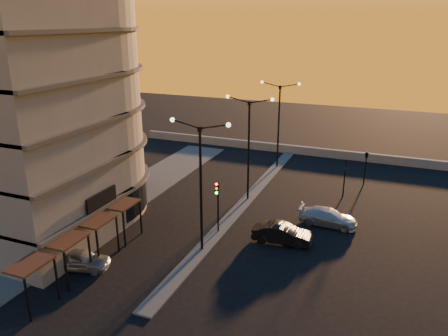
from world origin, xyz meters
TOP-DOWN VIEW (x-y plane):
  - ground at (0.00, 0.00)m, footprint 120.00×120.00m
  - sidewalk_west at (-10.50, 4.00)m, footprint 5.00×40.00m
  - median at (0.00, 10.00)m, footprint 1.20×36.00m
  - parapet at (2.00, 26.00)m, footprint 44.00×0.50m
  - building at (-14.00, 0.03)m, footprint 14.35×17.08m
  - streetlamp_near at (0.00, 0.00)m, footprint 4.32×0.32m
  - streetlamp_mid at (0.00, 10.00)m, footprint 4.32×0.32m
  - streetlamp_far at (0.00, 20.00)m, footprint 4.32×0.32m
  - traffic_light_main at (0.00, 2.87)m, footprint 0.28×0.44m
  - signal_east_a at (8.00, 14.00)m, footprint 0.13×0.16m
  - signal_east_b at (9.50, 18.00)m, footprint 0.42×1.99m
  - car_hatchback at (-6.50, -5.22)m, footprint 4.33×2.60m
  - car_sedan at (5.00, 3.27)m, footprint 4.48×1.85m
  - car_wagon at (7.64, 7.50)m, footprint 4.72×2.06m

SIDE VIEW (x-z plane):
  - ground at x=0.00m, z-range 0.00..0.00m
  - sidewalk_west at x=-10.50m, z-range 0.00..0.12m
  - median at x=0.00m, z-range 0.00..0.12m
  - parapet at x=2.00m, z-range 0.00..1.00m
  - car_wagon at x=7.64m, z-range 0.00..1.35m
  - car_hatchback at x=-6.50m, z-range 0.00..1.38m
  - car_sedan at x=5.00m, z-range 0.00..1.44m
  - signal_east_a at x=8.00m, z-range 0.13..3.73m
  - traffic_light_main at x=0.00m, z-range 0.76..5.01m
  - signal_east_b at x=9.50m, z-range 1.30..4.90m
  - streetlamp_near at x=0.00m, z-range 0.84..10.35m
  - streetlamp_mid at x=0.00m, z-range 0.84..10.35m
  - streetlamp_far at x=0.00m, z-range 0.84..10.35m
  - building at x=-14.00m, z-range -0.59..24.41m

